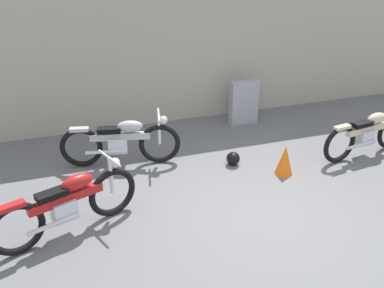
# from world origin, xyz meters

# --- Properties ---
(ground_plane) EXTENTS (40.00, 40.00, 0.00)m
(ground_plane) POSITION_xyz_m (0.00, 0.00, 0.00)
(ground_plane) COLOR slate
(building_wall) EXTENTS (18.00, 0.30, 3.47)m
(building_wall) POSITION_xyz_m (0.00, 4.12, 1.74)
(building_wall) COLOR #B2A893
(building_wall) RESTS_ON ground_plane
(stone_marker) EXTENTS (0.64, 0.22, 0.99)m
(stone_marker) POSITION_xyz_m (1.20, 3.33, 0.50)
(stone_marker) COLOR #9E9EA3
(stone_marker) RESTS_ON ground_plane
(helmet) EXTENTS (0.25, 0.25, 0.25)m
(helmet) POSITION_xyz_m (0.21, 1.58, 0.13)
(helmet) COLOR black
(helmet) RESTS_ON ground_plane
(traffic_cone) EXTENTS (0.32, 0.32, 0.55)m
(traffic_cone) POSITION_xyz_m (0.94, 0.98, 0.28)
(traffic_cone) COLOR orange
(traffic_cone) RESTS_ON ground_plane
(motorcycle_red) EXTENTS (2.11, 0.99, 0.99)m
(motorcycle_red) POSITION_xyz_m (-2.81, 0.45, 0.48)
(motorcycle_red) COLOR black
(motorcycle_red) RESTS_ON ground_plane
(motorcycle_cream) EXTENTS (2.10, 0.63, 0.94)m
(motorcycle_cream) POSITION_xyz_m (2.81, 1.16, 0.46)
(motorcycle_cream) COLOR black
(motorcycle_cream) RESTS_ON ground_plane
(motorcycle_silver) EXTENTS (2.16, 0.73, 0.98)m
(motorcycle_silver) POSITION_xyz_m (-1.73, 2.25, 0.47)
(motorcycle_silver) COLOR black
(motorcycle_silver) RESTS_ON ground_plane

